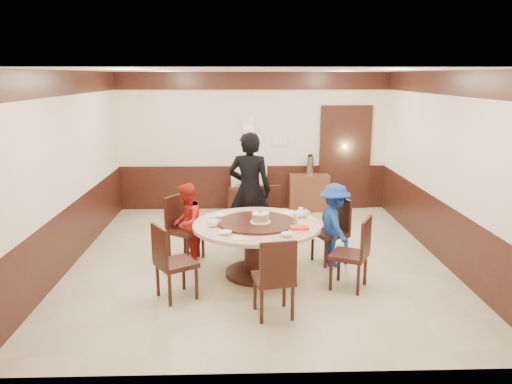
{
  "coord_description": "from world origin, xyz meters",
  "views": [
    {
      "loc": [
        -0.26,
        -7.17,
        2.74
      ],
      "look_at": [
        -0.04,
        -0.22,
        1.1
      ],
      "focal_mm": 35.0,
      "sensor_mm": 36.0,
      "label": 1
    }
  ],
  "objects_px": {
    "birthday_cake": "(261,217)",
    "person_red": "(187,223)",
    "person_standing": "(250,190)",
    "television": "(249,177)",
    "thermos": "(310,166)",
    "banquet_table": "(257,238)",
    "shrimp_platter": "(300,229)",
    "person_blue": "(334,225)",
    "side_cabinet": "(309,193)",
    "tv_stand": "(249,199)"
  },
  "relations": [
    {
      "from": "shrimp_platter",
      "to": "thermos",
      "type": "bearing_deg",
      "value": 80.11
    },
    {
      "from": "birthday_cake",
      "to": "side_cabinet",
      "type": "bearing_deg",
      "value": 71.7
    },
    {
      "from": "person_blue",
      "to": "birthday_cake",
      "type": "bearing_deg",
      "value": 98.45
    },
    {
      "from": "banquet_table",
      "to": "side_cabinet",
      "type": "relative_size",
      "value": 2.2
    },
    {
      "from": "person_standing",
      "to": "television",
      "type": "bearing_deg",
      "value": -80.48
    },
    {
      "from": "person_standing",
      "to": "person_red",
      "type": "bearing_deg",
      "value": 44.37
    },
    {
      "from": "shrimp_platter",
      "to": "person_standing",
      "type": "bearing_deg",
      "value": 111.76
    },
    {
      "from": "person_standing",
      "to": "person_red",
      "type": "relative_size",
      "value": 1.58
    },
    {
      "from": "tv_stand",
      "to": "television",
      "type": "distance_m",
      "value": 0.46
    },
    {
      "from": "banquet_table",
      "to": "shrimp_platter",
      "type": "relative_size",
      "value": 5.87
    },
    {
      "from": "birthday_cake",
      "to": "thermos",
      "type": "height_order",
      "value": "thermos"
    },
    {
      "from": "banquet_table",
      "to": "birthday_cake",
      "type": "relative_size",
      "value": 6.1
    },
    {
      "from": "person_standing",
      "to": "television",
      "type": "height_order",
      "value": "person_standing"
    },
    {
      "from": "person_blue",
      "to": "side_cabinet",
      "type": "distance_m",
      "value": 3.06
    },
    {
      "from": "person_red",
      "to": "thermos",
      "type": "relative_size",
      "value": 3.14
    },
    {
      "from": "person_red",
      "to": "side_cabinet",
      "type": "relative_size",
      "value": 1.49
    },
    {
      "from": "banquet_table",
      "to": "person_standing",
      "type": "height_order",
      "value": "person_standing"
    },
    {
      "from": "banquet_table",
      "to": "person_standing",
      "type": "bearing_deg",
      "value": 93.61
    },
    {
      "from": "television",
      "to": "person_blue",
      "type": "bearing_deg",
      "value": 110.11
    },
    {
      "from": "person_red",
      "to": "side_cabinet",
      "type": "bearing_deg",
      "value": 149.67
    },
    {
      "from": "person_blue",
      "to": "tv_stand",
      "type": "distance_m",
      "value": 3.26
    },
    {
      "from": "birthday_cake",
      "to": "shrimp_platter",
      "type": "xyz_separation_m",
      "value": [
        0.5,
        -0.32,
        -0.07
      ]
    },
    {
      "from": "person_standing",
      "to": "television",
      "type": "distance_m",
      "value": 2.18
    },
    {
      "from": "person_red",
      "to": "shrimp_platter",
      "type": "bearing_deg",
      "value": 67.27
    },
    {
      "from": "birthday_cake",
      "to": "shrimp_platter",
      "type": "bearing_deg",
      "value": -32.48
    },
    {
      "from": "banquet_table",
      "to": "thermos",
      "type": "xyz_separation_m",
      "value": [
        1.2,
        3.4,
        0.41
      ]
    },
    {
      "from": "birthday_cake",
      "to": "tv_stand",
      "type": "height_order",
      "value": "birthday_cake"
    },
    {
      "from": "birthday_cake",
      "to": "thermos",
      "type": "xyz_separation_m",
      "value": [
        1.15,
        3.44,
        0.09
      ]
    },
    {
      "from": "television",
      "to": "thermos",
      "type": "distance_m",
      "value": 1.26
    },
    {
      "from": "shrimp_platter",
      "to": "tv_stand",
      "type": "bearing_deg",
      "value": 98.98
    },
    {
      "from": "tv_stand",
      "to": "side_cabinet",
      "type": "relative_size",
      "value": 1.06
    },
    {
      "from": "birthday_cake",
      "to": "person_red",
      "type": "bearing_deg",
      "value": 150.68
    },
    {
      "from": "shrimp_platter",
      "to": "television",
      "type": "height_order",
      "value": "television"
    },
    {
      "from": "side_cabinet",
      "to": "thermos",
      "type": "bearing_deg",
      "value": 0.0
    },
    {
      "from": "person_blue",
      "to": "thermos",
      "type": "relative_size",
      "value": 3.22
    },
    {
      "from": "person_standing",
      "to": "television",
      "type": "xyz_separation_m",
      "value": [
        0.03,
        2.17,
        -0.23
      ]
    },
    {
      "from": "side_cabinet",
      "to": "thermos",
      "type": "xyz_separation_m",
      "value": [
        0.02,
        0.0,
        0.56
      ]
    },
    {
      "from": "person_standing",
      "to": "shrimp_platter",
      "type": "distance_m",
      "value": 1.69
    },
    {
      "from": "birthday_cake",
      "to": "thermos",
      "type": "bearing_deg",
      "value": 71.47
    },
    {
      "from": "tv_stand",
      "to": "thermos",
      "type": "bearing_deg",
      "value": 1.38
    },
    {
      "from": "banquet_table",
      "to": "person_standing",
      "type": "xyz_separation_m",
      "value": [
        -0.08,
        1.21,
        0.41
      ]
    },
    {
      "from": "shrimp_platter",
      "to": "thermos",
      "type": "distance_m",
      "value": 3.81
    },
    {
      "from": "person_blue",
      "to": "side_cabinet",
      "type": "height_order",
      "value": "person_blue"
    },
    {
      "from": "person_red",
      "to": "shrimp_platter",
      "type": "distance_m",
      "value": 1.83
    },
    {
      "from": "tv_stand",
      "to": "television",
      "type": "height_order",
      "value": "television"
    },
    {
      "from": "person_standing",
      "to": "shrimp_platter",
      "type": "height_order",
      "value": "person_standing"
    },
    {
      "from": "tv_stand",
      "to": "birthday_cake",
      "type": "bearing_deg",
      "value": -88.47
    },
    {
      "from": "person_blue",
      "to": "birthday_cake",
      "type": "height_order",
      "value": "person_blue"
    },
    {
      "from": "person_red",
      "to": "television",
      "type": "relative_size",
      "value": 1.62
    },
    {
      "from": "banquet_table",
      "to": "side_cabinet",
      "type": "bearing_deg",
      "value": 70.78
    }
  ]
}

